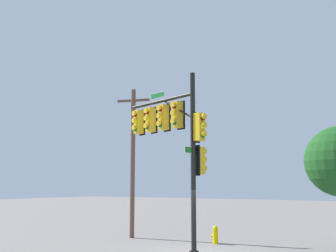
# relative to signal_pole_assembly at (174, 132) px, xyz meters

# --- Properties ---
(signal_pole_assembly) EXTENTS (4.60, 1.80, 7.23)m
(signal_pole_assembly) POSITION_rel_signal_pole_assembly_xyz_m (0.00, 0.00, 0.00)
(signal_pole_assembly) COLOR black
(signal_pole_assembly) RESTS_ON ground_plane
(utility_pole) EXTENTS (1.75, 0.66, 7.82)m
(utility_pole) POSITION_rel_signal_pole_assembly_xyz_m (4.21, -2.73, -0.81)
(utility_pole) COLOR brown
(utility_pole) RESTS_ON ground_plane
(fire_hydrant) EXTENTS (0.33, 0.24, 0.83)m
(fire_hydrant) POSITION_rel_signal_pole_assembly_xyz_m (-0.41, -3.03, -4.49)
(fire_hydrant) COLOR #DDC003
(fire_hydrant) RESTS_ON ground_plane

